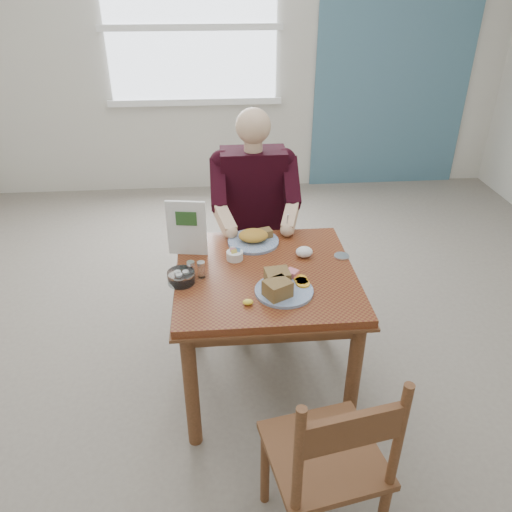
{
  "coord_description": "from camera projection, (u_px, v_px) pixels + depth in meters",
  "views": [
    {
      "loc": [
        -0.23,
        -2.13,
        2.09
      ],
      "look_at": [
        -0.05,
        0.0,
        0.84
      ],
      "focal_mm": 35.0,
      "sensor_mm": 36.0,
      "label": 1
    }
  ],
  "objects": [
    {
      "name": "chair_near",
      "position": [
        329.0,
        462.0,
        1.87
      ],
      "size": [
        0.49,
        0.49,
        0.95
      ],
      "color": "brown",
      "rests_on": "ground"
    },
    {
      "name": "table",
      "position": [
        265.0,
        290.0,
        2.58
      ],
      "size": [
        0.92,
        0.92,
        0.75
      ],
      "color": "brown",
      "rests_on": "ground"
    },
    {
      "name": "creamer",
      "position": [
        181.0,
        277.0,
        2.42
      ],
      "size": [
        0.18,
        0.18,
        0.06
      ],
      "color": "white",
      "rests_on": "table"
    },
    {
      "name": "menu",
      "position": [
        187.0,
        228.0,
        2.6
      ],
      "size": [
        0.21,
        0.05,
        0.31
      ],
      "color": "white",
      "rests_on": "table"
    },
    {
      "name": "lemon_wedge",
      "position": [
        248.0,
        302.0,
        2.27
      ],
      "size": [
        0.06,
        0.04,
        0.03
      ],
      "primitive_type": "ellipsoid",
      "rotation": [
        0.0,
        0.0,
        -0.22
      ],
      "color": "yellow",
      "rests_on": "table"
    },
    {
      "name": "metal_dish",
      "position": [
        342.0,
        256.0,
        2.65
      ],
      "size": [
        0.09,
        0.09,
        0.01
      ],
      "primitive_type": "cylinder",
      "rotation": [
        0.0,
        0.0,
        0.15
      ],
      "color": "silver",
      "rests_on": "table"
    },
    {
      "name": "accent_panel",
      "position": [
        397.0,
        48.0,
        4.88
      ],
      "size": [
        1.6,
        0.02,
        2.8
      ],
      "primitive_type": "cube",
      "color": "#466E82",
      "rests_on": "ground"
    },
    {
      "name": "window",
      "position": [
        191.0,
        27.0,
        4.62
      ],
      "size": [
        1.72,
        0.04,
        1.42
      ],
      "color": "white",
      "rests_on": "wall_back"
    },
    {
      "name": "caddy",
      "position": [
        235.0,
        255.0,
        2.62
      ],
      "size": [
        0.11,
        0.11,
        0.07
      ],
      "color": "white",
      "rests_on": "table"
    },
    {
      "name": "floor",
      "position": [
        264.0,
        381.0,
        2.9
      ],
      "size": [
        6.0,
        6.0,
        0.0
      ],
      "primitive_type": "plane",
      "color": "#6F6459",
      "rests_on": "ground"
    },
    {
      "name": "far_plate",
      "position": [
        254.0,
        238.0,
        2.77
      ],
      "size": [
        0.35,
        0.35,
        0.08
      ],
      "color": "white",
      "rests_on": "table"
    },
    {
      "name": "diner",
      "position": [
        254.0,
        203.0,
        3.1
      ],
      "size": [
        0.53,
        0.56,
        1.39
      ],
      "color": "gray",
      "rests_on": "chair_far"
    },
    {
      "name": "near_plate",
      "position": [
        281.0,
        286.0,
        2.35
      ],
      "size": [
        0.36,
        0.36,
        0.09
      ],
      "color": "white",
      "rests_on": "table"
    },
    {
      "name": "chair_far",
      "position": [
        253.0,
        243.0,
        3.35
      ],
      "size": [
        0.42,
        0.42,
        0.95
      ],
      "color": "brown",
      "rests_on": "ground"
    },
    {
      "name": "wall_back",
      "position": [
        234.0,
        49.0,
        4.78
      ],
      "size": [
        5.5,
        0.0,
        5.5
      ],
      "primitive_type": "plane",
      "rotation": [
        1.57,
        0.0,
        0.0
      ],
      "color": "beige",
      "rests_on": "ground"
    },
    {
      "name": "napkin",
      "position": [
        304.0,
        252.0,
        2.64
      ],
      "size": [
        0.11,
        0.1,
        0.06
      ],
      "primitive_type": "ellipsoid",
      "rotation": [
        0.0,
        0.0,
        0.43
      ],
      "color": "white",
      "rests_on": "table"
    },
    {
      "name": "shakers",
      "position": [
        196.0,
        269.0,
        2.46
      ],
      "size": [
        0.09,
        0.05,
        0.09
      ],
      "color": "white",
      "rests_on": "table"
    }
  ]
}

